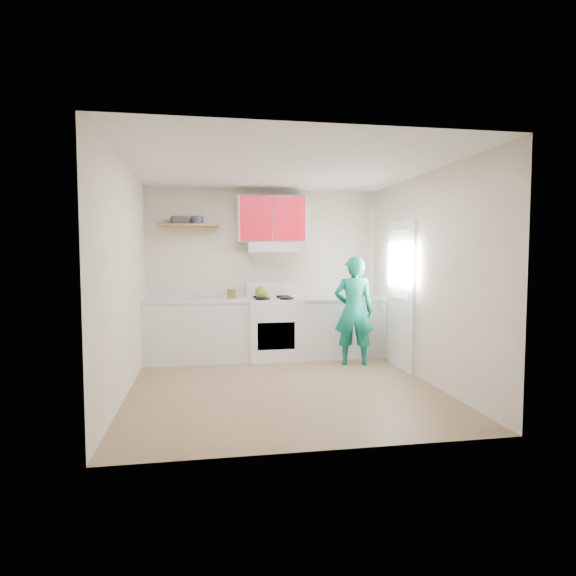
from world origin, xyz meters
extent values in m
plane|color=brown|center=(0.00, 0.00, 0.00)|extent=(3.80, 3.80, 0.00)
cube|color=white|center=(0.00, 0.00, 2.60)|extent=(3.60, 3.80, 0.04)
cube|color=beige|center=(0.00, 1.90, 1.30)|extent=(3.60, 0.04, 2.60)
cube|color=beige|center=(0.00, -1.90, 1.30)|extent=(3.60, 0.04, 2.60)
cube|color=beige|center=(-1.80, 0.00, 1.30)|extent=(0.04, 3.80, 2.60)
cube|color=beige|center=(1.80, 0.00, 1.30)|extent=(0.04, 3.80, 2.60)
cube|color=white|center=(1.78, 0.70, 1.02)|extent=(0.05, 0.85, 2.05)
cube|color=white|center=(1.75, 0.70, 1.45)|extent=(0.01, 0.55, 0.95)
cube|color=silver|center=(-1.04, 1.60, 0.45)|extent=(1.52, 0.60, 0.90)
cube|color=silver|center=(1.14, 1.60, 0.45)|extent=(1.32, 0.60, 0.90)
cube|color=white|center=(0.10, 1.57, 0.46)|extent=(0.76, 0.65, 0.92)
cube|color=silver|center=(0.10, 1.68, 1.70)|extent=(0.76, 0.44, 0.15)
cube|color=red|center=(0.10, 1.73, 2.12)|extent=(1.02, 0.33, 0.70)
cube|color=brown|center=(-1.15, 1.75, 2.02)|extent=(0.90, 0.30, 0.04)
cube|color=#362F34|center=(-1.28, 1.77, 2.09)|extent=(0.25, 0.21, 0.11)
cylinder|color=#333D4C|center=(-1.02, 1.77, 2.10)|extent=(0.23, 0.23, 0.12)
ellipsoid|color=olive|center=(-0.07, 1.63, 1.01)|extent=(0.27, 0.27, 0.18)
cylinder|color=brown|center=(-0.52, 1.70, 0.98)|extent=(0.17, 0.17, 0.16)
cube|color=olive|center=(0.79, 1.50, 0.91)|extent=(0.36, 0.29, 0.02)
cube|color=#B01212|center=(1.59, 1.54, 0.90)|extent=(0.34, 0.29, 0.01)
imported|color=#0D775F|center=(1.18, 0.99, 0.78)|extent=(0.63, 0.48, 1.56)
camera|label=1|loc=(-0.91, -5.57, 1.58)|focal=29.87mm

